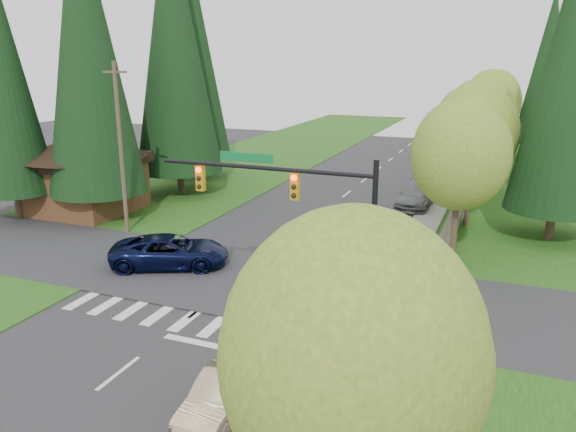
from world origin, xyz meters
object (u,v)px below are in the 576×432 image
Objects in this scene: parked_car_e at (447,157)px; sedan_champagne at (223,394)px; suv_navy at (170,251)px; parked_car_d at (433,167)px; parked_car_a at (372,223)px; parked_car_c at (430,179)px; parked_car_b at (416,196)px.

sedan_champagne is at bearing -90.76° from parked_car_e.
suv_navy reaches higher than parked_car_d.
parked_car_a is 14.08m from parked_car_c.
parked_car_e is at bearing 80.45° from parked_car_d.
suv_navy is 1.35× the size of parked_car_e.
parked_car_a is at bearing -97.56° from parked_car_d.
parked_car_d is 0.91× the size of parked_car_e.
parked_car_d reaches higher than sedan_champagne.
parked_car_a is 1.03× the size of parked_car_c.
parked_car_d is at bearing -93.58° from parked_car_e.
parked_car_c is at bearing -90.11° from parked_car_d.
suv_navy is at bearing 128.60° from sedan_champagne.
parked_car_b reaches higher than parked_car_e.
parked_car_d is at bearing -41.77° from suv_navy.
suv_navy is (-8.22, 9.77, 0.15)m from sedan_champagne.
sedan_champagne is 0.92× the size of parked_car_a.
suv_navy reaches higher than sedan_champagne.
parked_car_b is 1.30× the size of parked_car_c.
sedan_champagne is 18.73m from parked_car_a.
parked_car_b reaches higher than sedan_champagne.
parked_car_a is (8.17, 8.96, -0.07)m from suv_navy.
parked_car_b reaches higher than parked_car_d.
parked_car_c is 1.08× the size of parked_car_d.
sedan_champagne reaches higher than parked_car_e.
parked_car_d is (9.02, 28.61, -0.14)m from suv_navy.
parked_car_c is (1.34, 14.02, -0.05)m from parked_car_a.
sedan_champagne is 0.93× the size of parked_car_e.
parked_car_b is at bearing -89.10° from parked_car_e.
sedan_champagne is 0.73× the size of parked_car_b.
parked_car_c reaches higher than parked_car_e.
parked_car_c reaches higher than sedan_champagne.
parked_car_b is at bearing 76.92° from parked_car_a.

